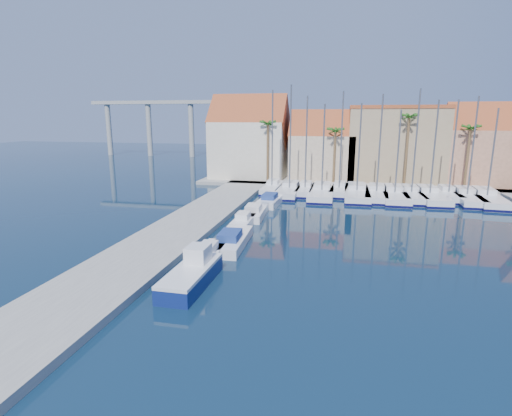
# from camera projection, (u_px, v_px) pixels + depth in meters

# --- Properties ---
(ground) EXTENTS (260.00, 260.00, 0.00)m
(ground) POSITION_uv_depth(u_px,v_px,m) (228.00, 323.00, 20.60)
(ground) COLOR #081B31
(ground) RESTS_ON ground
(quay_west) EXTENTS (6.00, 77.00, 0.50)m
(quay_west) POSITION_uv_depth(u_px,v_px,m) (174.00, 234.00, 35.29)
(quay_west) COLOR gray
(quay_west) RESTS_ON ground
(shore_north) EXTENTS (54.00, 16.00, 0.50)m
(shore_north) POSITION_uv_depth(u_px,v_px,m) (372.00, 181.00, 64.11)
(shore_north) COLOR gray
(shore_north) RESTS_ON ground
(fishing_boat) EXTENTS (2.16, 6.32, 2.21)m
(fishing_boat) POSITION_uv_depth(u_px,v_px,m) (192.00, 273.00, 25.15)
(fishing_boat) COLOR navy
(fishing_boat) RESTS_ON ground
(motorboat_west_0) EXTENTS (1.87, 5.11, 1.40)m
(motorboat_west_0) POSITION_uv_depth(u_px,v_px,m) (210.00, 253.00, 29.61)
(motorboat_west_0) COLOR white
(motorboat_west_0) RESTS_ON ground
(motorboat_west_1) EXTENTS (2.60, 7.14, 1.40)m
(motorboat_west_1) POSITION_uv_depth(u_px,v_px,m) (232.00, 240.00, 32.68)
(motorboat_west_1) COLOR white
(motorboat_west_1) RESTS_ON ground
(motorboat_west_2) EXTENTS (1.80, 5.28, 1.40)m
(motorboat_west_2) POSITION_uv_depth(u_px,v_px,m) (244.00, 220.00, 38.86)
(motorboat_west_2) COLOR white
(motorboat_west_2) RESTS_ON ground
(motorboat_west_3) EXTENTS (2.44, 6.70, 1.40)m
(motorboat_west_3) POSITION_uv_depth(u_px,v_px,m) (254.00, 212.00, 42.27)
(motorboat_west_3) COLOR white
(motorboat_west_3) RESTS_ON ground
(motorboat_west_4) EXTENTS (2.59, 7.04, 1.40)m
(motorboat_west_4) POSITION_uv_depth(u_px,v_px,m) (271.00, 200.00, 48.41)
(motorboat_west_4) COLOR white
(motorboat_west_4) RESTS_ON ground
(sailboat_0) EXTENTS (2.24, 8.33, 13.84)m
(sailboat_0) POSITION_uv_depth(u_px,v_px,m) (272.00, 187.00, 56.41)
(sailboat_0) COLOR white
(sailboat_0) RESTS_ON ground
(sailboat_1) EXTENTS (2.93, 10.70, 14.38)m
(sailboat_1) POSITION_uv_depth(u_px,v_px,m) (290.00, 190.00, 54.62)
(sailboat_1) COLOR white
(sailboat_1) RESTS_ON ground
(sailboat_2) EXTENTS (2.25, 8.10, 13.02)m
(sailboat_2) POSITION_uv_depth(u_px,v_px,m) (305.00, 189.00, 54.82)
(sailboat_2) COLOR white
(sailboat_2) RESTS_ON ground
(sailboat_3) EXTENTS (3.18, 11.92, 11.94)m
(sailboat_3) POSITION_uv_depth(u_px,v_px,m) (322.00, 192.00, 53.26)
(sailboat_3) COLOR white
(sailboat_3) RESTS_ON ground
(sailboat_4) EXTENTS (2.77, 8.32, 13.59)m
(sailboat_4) POSITION_uv_depth(u_px,v_px,m) (339.00, 189.00, 54.55)
(sailboat_4) COLOR white
(sailboat_4) RESTS_ON ground
(sailboat_5) EXTENTS (3.23, 11.96, 12.02)m
(sailboat_5) POSITION_uv_depth(u_px,v_px,m) (357.00, 193.00, 52.76)
(sailboat_5) COLOR white
(sailboat_5) RESTS_ON ground
(sailboat_6) EXTENTS (3.54, 10.87, 13.10)m
(sailboat_6) POSITION_uv_depth(u_px,v_px,m) (376.00, 193.00, 52.22)
(sailboat_6) COLOR white
(sailboat_6) RESTS_ON ground
(sailboat_7) EXTENTS (3.18, 11.56, 11.21)m
(sailboat_7) POSITION_uv_depth(u_px,v_px,m) (394.00, 194.00, 51.54)
(sailboat_7) COLOR white
(sailboat_7) RESTS_ON ground
(sailboat_8) EXTENTS (2.89, 10.13, 13.69)m
(sailboat_8) POSITION_uv_depth(u_px,v_px,m) (410.00, 194.00, 51.46)
(sailboat_8) COLOR white
(sailboat_8) RESTS_ON ground
(sailboat_9) EXTENTS (3.64, 11.58, 12.36)m
(sailboat_9) POSITION_uv_depth(u_px,v_px,m) (428.00, 195.00, 50.98)
(sailboat_9) COLOR white
(sailboat_9) RESTS_ON ground
(sailboat_10) EXTENTS (2.58, 8.50, 12.41)m
(sailboat_10) POSITION_uv_depth(u_px,v_px,m) (447.00, 194.00, 51.50)
(sailboat_10) COLOR white
(sailboat_10) RESTS_ON ground
(sailboat_11) EXTENTS (3.21, 10.89, 12.75)m
(sailboat_11) POSITION_uv_depth(u_px,v_px,m) (466.00, 196.00, 50.10)
(sailboat_11) COLOR white
(sailboat_11) RESTS_ON ground
(sailboat_12) EXTENTS (3.81, 11.98, 11.35)m
(sailboat_12) POSITION_uv_depth(u_px,v_px,m) (485.00, 198.00, 49.52)
(sailboat_12) COLOR white
(sailboat_12) RESTS_ON ground
(building_0) EXTENTS (12.30, 9.00, 13.50)m
(building_0) POSITION_uv_depth(u_px,v_px,m) (250.00, 140.00, 65.97)
(building_0) COLOR beige
(building_0) RESTS_ON shore_north
(building_1) EXTENTS (10.30, 8.00, 11.00)m
(building_1) POSITION_uv_depth(u_px,v_px,m) (323.00, 149.00, 63.72)
(building_1) COLOR tan
(building_1) RESTS_ON shore_north
(building_2) EXTENTS (14.20, 10.20, 11.50)m
(building_2) POSITION_uv_depth(u_px,v_px,m) (395.00, 144.00, 62.14)
(building_2) COLOR tan
(building_2) RESTS_ON shore_north
(building_3) EXTENTS (10.30, 8.00, 12.00)m
(building_3) POSITION_uv_depth(u_px,v_px,m) (481.00, 148.00, 58.75)
(building_3) COLOR tan
(building_3) RESTS_ON shore_north
(palm_0) EXTENTS (2.60, 2.60, 10.15)m
(palm_0) POSITION_uv_depth(u_px,v_px,m) (268.00, 125.00, 59.79)
(palm_0) COLOR brown
(palm_0) RESTS_ON shore_north
(palm_1) EXTENTS (2.60, 2.60, 9.15)m
(palm_1) POSITION_uv_depth(u_px,v_px,m) (335.00, 132.00, 57.90)
(palm_1) COLOR brown
(palm_1) RESTS_ON shore_north
(palm_2) EXTENTS (2.60, 2.60, 11.15)m
(palm_2) POSITION_uv_depth(u_px,v_px,m) (409.00, 119.00, 55.37)
(palm_2) COLOR brown
(palm_2) RESTS_ON shore_north
(palm_3) EXTENTS (2.60, 2.60, 9.65)m
(palm_3) POSITION_uv_depth(u_px,v_px,m) (471.00, 130.00, 54.01)
(palm_3) COLOR brown
(palm_3) RESTS_ON shore_north
(viaduct) EXTENTS (48.00, 2.20, 14.45)m
(viaduct) POSITION_uv_depth(u_px,v_px,m) (173.00, 117.00, 104.56)
(viaduct) COLOR #9E9E99
(viaduct) RESTS_ON ground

